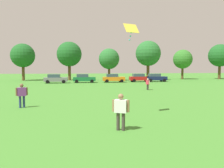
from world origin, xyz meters
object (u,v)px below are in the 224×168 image
object	(u,v)px
parked_car_gray_0	(55,79)
kite	(131,30)
bystander_near_trees	(148,83)
tree_left	(69,54)
bystander_midfield	(22,93)
tree_far_left	(23,56)
parked_car_green_1	(84,78)
parked_car_orange_2	(113,78)
tree_center_left	(109,59)
tree_center_right	(148,54)
tree_far_right	(220,56)
parked_car_red_3	(140,78)
adult_bystander	(121,109)
tree_right	(183,59)
parked_car_navy_4	(156,78)

from	to	relation	value
parked_car_gray_0	kite	bearing A→B (deg)	-76.48
bystander_near_trees	kite	size ratio (longest dim) A/B	1.48
parked_car_gray_0	tree_left	distance (m)	10.94
bystander_midfield	tree_far_left	bearing A→B (deg)	81.13
parked_car_green_1	bystander_near_trees	bearing A→B (deg)	-63.19
bystander_midfield	parked_car_orange_2	distance (m)	29.42
bystander_midfield	tree_left	world-z (taller)	tree_left
tree_center_left	tree_center_right	distance (m)	9.74
bystander_near_trees	kite	xyz separation A→B (m)	(-5.92, -15.31, 4.33)
parked_car_gray_0	tree_far_right	size ratio (longest dim) A/B	0.49
tree_center_right	tree_far_right	size ratio (longest dim) A/B	1.05
parked_car_gray_0	tree_center_right	bearing A→B (deg)	21.34
tree_far_left	bystander_midfield	bearing A→B (deg)	-77.58
kite	parked_car_red_3	xyz separation A→B (m)	(9.40, 31.86, -4.38)
parked_car_green_1	adult_bystander	bearing A→B (deg)	-88.66
kite	tree_center_left	world-z (taller)	tree_center_left
kite	tree_right	size ratio (longest dim) A/B	0.14
parked_car_navy_4	parked_car_green_1	bearing A→B (deg)	-177.27
bystander_midfield	tree_far_right	world-z (taller)	tree_far_right
bystander_midfield	tree_center_right	distance (m)	40.60
parked_car_green_1	tree_center_right	distance (m)	17.88
tree_far_left	tree_right	bearing A→B (deg)	0.01
bystander_midfield	kite	world-z (taller)	kite
tree_far_left	tree_center_left	xyz separation A→B (m)	(19.06, -3.23, -0.76)
bystander_near_trees	tree_far_left	world-z (taller)	tree_far_left
parked_car_orange_2	parked_car_red_3	distance (m)	5.63
bystander_midfield	bystander_near_trees	bearing A→B (deg)	19.44
tree_far_left	tree_left	world-z (taller)	tree_left
adult_bystander	bystander_near_trees	world-z (taller)	adult_bystander
parked_car_gray_0	tree_center_left	size ratio (longest dim) A/B	0.60
parked_car_red_3	parked_car_orange_2	bearing A→B (deg)	-172.98
tree_far_left	parked_car_orange_2	bearing A→B (deg)	-25.25
parked_car_orange_2	tree_center_left	distance (m)	7.02
parked_car_red_3	parked_car_navy_4	bearing A→B (deg)	-2.36
parked_car_gray_0	tree_center_left	xyz separation A→B (m)	(11.11, 6.46, 3.98)
parked_car_red_3	tree_center_left	bearing A→B (deg)	137.84
parked_car_gray_0	bystander_near_trees	bearing A→B (deg)	-48.88
parked_car_navy_4	tree_center_right	world-z (taller)	tree_center_right
adult_bystander	parked_car_orange_2	bearing A→B (deg)	-74.20
tree_right	tree_center_left	bearing A→B (deg)	-170.32
parked_car_red_3	tree_far_left	bearing A→B (deg)	161.37
bystander_near_trees	parked_car_gray_0	xyz separation A→B (m)	(-13.25, 15.18, -0.04)
bystander_near_trees	adult_bystander	bearing A→B (deg)	137.71
bystander_midfield	parked_car_green_1	bearing A→B (deg)	57.68
bystander_midfield	parked_car_navy_4	world-z (taller)	bystander_midfield
parked_car_red_3	tree_left	bearing A→B (deg)	150.92
parked_car_green_1	tree_left	size ratio (longest dim) A/B	0.49
tree_left	parked_car_orange_2	bearing A→B (deg)	-44.55
bystander_near_trees	tree_center_right	xyz separation A→B (m)	(7.37, 23.23, 5.31)
bystander_near_trees	tree_center_left	world-z (taller)	tree_center_left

